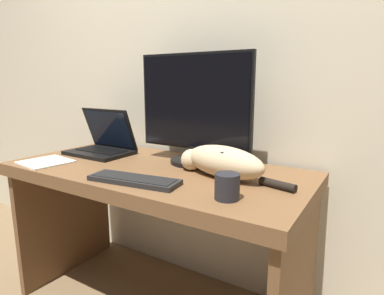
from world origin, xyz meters
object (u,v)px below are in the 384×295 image
object	(u,v)px
monitor	(194,110)
cat	(222,161)
external_keyboard	(134,180)
coffee_mug	(227,186)
laptop	(103,145)

from	to	relation	value
monitor	cat	xyz separation A→B (m)	(0.22, -0.14, -0.20)
external_keyboard	cat	world-z (taller)	cat
external_keyboard	cat	size ratio (longest dim) A/B	0.73
external_keyboard	coffee_mug	world-z (taller)	coffee_mug
laptop	cat	bearing A→B (deg)	-3.15
monitor	coffee_mug	xyz separation A→B (m)	(0.36, -0.37, -0.22)
cat	coffee_mug	xyz separation A→B (m)	(0.14, -0.23, -0.02)
monitor	laptop	xyz separation A→B (m)	(-0.55, -0.08, -0.22)
cat	coffee_mug	size ratio (longest dim) A/B	5.96
external_keyboard	cat	bearing A→B (deg)	37.15
external_keyboard	cat	distance (m)	0.37
cat	external_keyboard	bearing A→B (deg)	-121.66
cat	coffee_mug	bearing A→B (deg)	-45.75
laptop	cat	size ratio (longest dim) A/B	0.65
coffee_mug	external_keyboard	bearing A→B (deg)	-176.37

